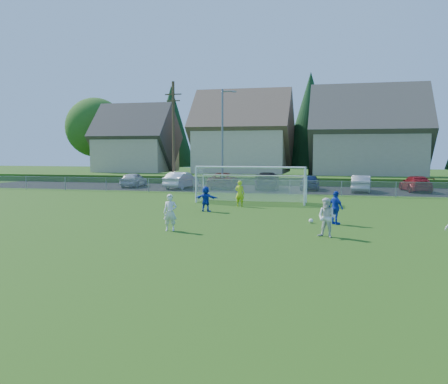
{
  "coord_description": "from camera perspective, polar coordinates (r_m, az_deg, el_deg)",
  "views": [
    {
      "loc": [
        5.72,
        -15.7,
        3.54
      ],
      "look_at": [
        0.0,
        8.0,
        1.4
      ],
      "focal_mm": 38.0,
      "sensor_mm": 36.0,
      "label": 1
    }
  ],
  "objects": [
    {
      "name": "ground",
      "position": [
        17.08,
        -6.36,
        -6.98
      ],
      "size": [
        160.0,
        160.0,
        0.0
      ],
      "primitive_type": "plane",
      "color": "#193D0C",
      "rests_on": "ground"
    },
    {
      "name": "asphalt_lot",
      "position": [
        43.72,
        6.01,
        0.35
      ],
      "size": [
        60.0,
        60.0,
        0.0
      ],
      "primitive_type": "plane",
      "color": "black",
      "rests_on": "ground"
    },
    {
      "name": "grass_embankment",
      "position": [
        51.11,
        7.12,
        1.46
      ],
      "size": [
        70.0,
        6.0,
        0.8
      ],
      "primitive_type": "cube",
      "color": "#1E420F",
      "rests_on": "ground"
    },
    {
      "name": "soccer_ball",
      "position": [
        23.58,
        10.43,
        -3.43
      ],
      "size": [
        0.22,
        0.22,
        0.22
      ],
      "primitive_type": "sphere",
      "color": "white",
      "rests_on": "ground"
    },
    {
      "name": "player_white_a",
      "position": [
        21.02,
        -6.49,
        -2.47
      ],
      "size": [
        0.65,
        0.49,
        1.62
      ],
      "primitive_type": "imported",
      "rotation": [
        0.0,
        0.0,
        0.18
      ],
      "color": "silver",
      "rests_on": "ground"
    },
    {
      "name": "player_white_b",
      "position": [
        19.78,
        12.27,
        -3.03
      ],
      "size": [
        0.97,
        0.88,
        1.62
      ],
      "primitive_type": "imported",
      "rotation": [
        0.0,
        0.0,
        -0.41
      ],
      "color": "silver",
      "rests_on": "ground"
    },
    {
      "name": "player_blue_a",
      "position": [
        23.32,
        13.29,
        -1.85
      ],
      "size": [
        0.93,
        0.97,
        1.61
      ],
      "primitive_type": "imported",
      "rotation": [
        0.0,
        0.0,
        2.3
      ],
      "color": "#1334B9",
      "rests_on": "ground"
    },
    {
      "name": "player_blue_b",
      "position": [
        27.57,
        -2.2,
        -0.83
      ],
      "size": [
        1.41,
        0.63,
        1.47
      ],
      "primitive_type": "imported",
      "rotation": [
        0.0,
        0.0,
        2.99
      ],
      "color": "#1334B9",
      "rests_on": "ground"
    },
    {
      "name": "goalkeeper",
      "position": [
        30.01,
        1.92,
        -0.18
      ],
      "size": [
        0.64,
        0.46,
        1.65
      ],
      "primitive_type": "imported",
      "rotation": [
        0.0,
        0.0,
        3.03
      ],
      "color": "#C1E41A",
      "rests_on": "ground"
    },
    {
      "name": "car_a",
      "position": [
        46.95,
        -10.82,
        1.46
      ],
      "size": [
        1.95,
        4.22,
        1.4
      ],
      "primitive_type": "imported",
      "rotation": [
        0.0,
        0.0,
        3.21
      ],
      "color": "#B4B7BC",
      "rests_on": "ground"
    },
    {
      "name": "car_b",
      "position": [
        44.46,
        -5.16,
        1.42
      ],
      "size": [
        2.13,
        4.79,
        1.53
      ],
      "primitive_type": "imported",
      "rotation": [
        0.0,
        0.0,
        3.03
      ],
      "color": "white",
      "rests_on": "ground"
    },
    {
      "name": "car_c",
      "position": [
        44.32,
        -0.13,
        1.39
      ],
      "size": [
        3.01,
        5.51,
        1.46
      ],
      "primitive_type": "imported",
      "rotation": [
        0.0,
        0.0,
        3.25
      ],
      "color": "#5F0E0A",
      "rests_on": "ground"
    },
    {
      "name": "car_d",
      "position": [
        43.53,
        5.2,
        1.36
      ],
      "size": [
        2.85,
        5.61,
        1.56
      ],
      "primitive_type": "imported",
      "rotation": [
        0.0,
        0.0,
        3.27
      ],
      "color": "black",
      "rests_on": "ground"
    },
    {
      "name": "car_e",
      "position": [
        43.4,
        10.3,
        1.19
      ],
      "size": [
        1.73,
        4.16,
        1.41
      ],
      "primitive_type": "imported",
      "rotation": [
        0.0,
        0.0,
        3.16
      ],
      "color": "#15254C",
      "rests_on": "ground"
    },
    {
      "name": "car_f",
      "position": [
        42.18,
        16.2,
        0.97
      ],
      "size": [
        1.85,
        4.41,
        1.42
      ],
      "primitive_type": "imported",
      "rotation": [
        0.0,
        0.0,
        3.06
      ],
      "color": "#B5B5B5",
      "rests_on": "ground"
    },
    {
      "name": "car_g",
      "position": [
        43.96,
        22.06,
        0.92
      ],
      "size": [
        2.5,
        4.88,
        1.35
      ],
      "primitive_type": "imported",
      "rotation": [
        0.0,
        0.0,
        3.27
      ],
      "color": "maroon",
      "rests_on": "ground"
    },
    {
      "name": "soccer_goal",
      "position": [
        32.31,
        3.35,
        1.61
      ],
      "size": [
        7.42,
        1.9,
        2.5
      ],
      "color": "white",
      "rests_on": "ground"
    },
    {
      "name": "chainlink_fence",
      "position": [
        38.24,
        4.93,
        0.63
      ],
      "size": [
        52.06,
        0.06,
        1.2
      ],
      "color": "gray",
      "rests_on": "ground"
    },
    {
      "name": "streetlight",
      "position": [
        42.94,
        -0.13,
        6.75
      ],
      "size": [
        1.38,
        0.18,
        9.0
      ],
      "color": "slate",
      "rests_on": "ground"
    },
    {
      "name": "utility_pole",
      "position": [
        45.36,
        -6.09,
        7.02
      ],
      "size": [
        1.6,
        0.26,
        10.0
      ],
      "color": "#473321",
      "rests_on": "ground"
    },
    {
      "name": "houses_row",
      "position": [
        58.4,
        9.98,
        8.66
      ],
      "size": [
        53.9,
        11.45,
        13.27
      ],
      "color": "tan",
      "rests_on": "ground"
    },
    {
      "name": "tree_row",
      "position": [
        64.69,
        9.5,
        7.93
      ],
      "size": [
        65.98,
        12.36,
        13.8
      ],
      "color": "#382616",
      "rests_on": "ground"
    }
  ]
}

